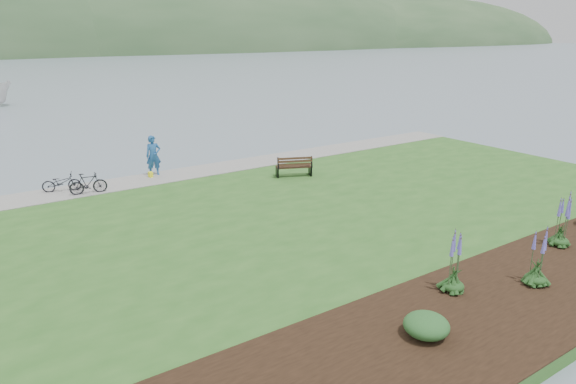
% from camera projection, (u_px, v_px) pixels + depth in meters
% --- Properties ---
extents(ground, '(600.00, 600.00, 0.00)m').
position_uv_depth(ground, '(283.00, 215.00, 21.26)').
color(ground, slate).
rests_on(ground, ground).
extents(lawn, '(34.00, 20.00, 0.40)m').
position_uv_depth(lawn, '(312.00, 225.00, 19.62)').
color(lawn, '#29581F').
rests_on(lawn, ground).
extents(shoreline_path, '(34.00, 2.20, 0.03)m').
position_uv_depth(shoreline_path, '(209.00, 170.00, 26.57)').
color(shoreline_path, gray).
rests_on(shoreline_path, lawn).
extents(garden_bed, '(24.00, 4.40, 0.04)m').
position_uv_depth(garden_bed, '(553.00, 277.00, 15.02)').
color(garden_bed, black).
rests_on(garden_bed, lawn).
extents(far_hillside, '(580.00, 80.00, 38.00)m').
position_uv_depth(far_hillside, '(43.00, 54.00, 165.97)').
color(far_hillside, '#2E4E2C').
rests_on(far_hillside, ground).
extents(park_bench, '(1.86, 1.33, 1.07)m').
position_uv_depth(park_bench, '(294.00, 166.00, 25.21)').
color(park_bench, black).
rests_on(park_bench, lawn).
extents(person, '(0.94, 0.71, 2.35)m').
position_uv_depth(person, '(153.00, 152.00, 25.26)').
color(person, '#1F528E').
rests_on(person, lawn).
extents(bicycle_a, '(1.04, 1.74, 0.86)m').
position_uv_depth(bicycle_a, '(61.00, 182.00, 22.88)').
color(bicycle_a, black).
rests_on(bicycle_a, lawn).
extents(bicycle_b, '(0.71, 1.64, 0.96)m').
position_uv_depth(bicycle_b, '(88.00, 184.00, 22.54)').
color(bicycle_b, black).
rests_on(bicycle_b, lawn).
extents(pannier, '(0.18, 0.27, 0.28)m').
position_uv_depth(pannier, '(151.00, 175.00, 25.16)').
color(pannier, '#F1F61D').
rests_on(pannier, lawn).
extents(echium_0, '(0.62, 0.62, 1.75)m').
position_uv_depth(echium_0, '(538.00, 263.00, 14.37)').
color(echium_0, '#173C15').
rests_on(echium_0, garden_bed).
extents(echium_1, '(0.62, 0.62, 2.03)m').
position_uv_depth(echium_1, '(563.00, 221.00, 16.90)').
color(echium_1, '#173C15').
rests_on(echium_1, garden_bed).
extents(echium_4, '(0.62, 0.62, 2.11)m').
position_uv_depth(echium_4, '(455.00, 262.00, 13.92)').
color(echium_4, '#173C15').
rests_on(echium_4, garden_bed).
extents(shrub_0, '(1.08, 1.08, 0.54)m').
position_uv_depth(shrub_0, '(426.00, 325.00, 12.02)').
color(shrub_0, '#1E4C21').
rests_on(shrub_0, garden_bed).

